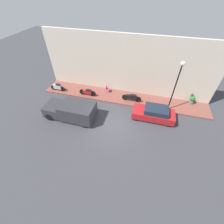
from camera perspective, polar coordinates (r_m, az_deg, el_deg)
ground_plane at (r=13.98m, az=0.31°, el=-4.97°), size 60.00×60.00×0.00m
sidewalk at (r=17.08m, az=4.07°, el=5.58°), size 2.47×18.26×0.15m
building_facade at (r=16.63m, az=5.67°, el=17.04°), size 0.30×18.26×6.41m
parked_car at (r=14.71m, az=15.67°, el=-0.46°), size 1.66×3.91×1.34m
delivery_van at (r=14.66m, az=-15.43°, el=0.58°), size 2.05×4.81×1.67m
motorcycle_red at (r=17.21m, az=-9.29°, el=7.51°), size 0.30×1.94×0.77m
motorcycle_black at (r=16.27m, az=7.51°, el=5.52°), size 0.30×2.09×0.83m
scooter_silver at (r=18.90m, az=-19.98°, el=8.93°), size 0.30×1.81×0.87m
streetlamp at (r=14.52m, az=23.75°, el=11.51°), size 0.38×0.38×5.08m
potted_plant at (r=17.93m, az=28.24°, el=4.07°), size 0.53×0.53×0.86m
cafe_chair at (r=17.54m, az=-1.79°, el=9.00°), size 0.40×0.40×0.83m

